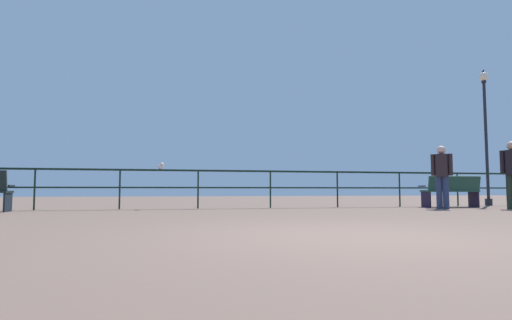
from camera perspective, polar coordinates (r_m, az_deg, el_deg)
ground_plane at (r=4.63m, az=12.53°, el=-10.13°), size 60.00×60.00×0.00m
pier_railing at (r=11.39m, az=-2.90°, el=-2.76°), size 18.10×0.05×1.04m
bench_near_left at (r=13.25m, az=25.26°, el=-3.68°), size 1.64×0.69×0.90m
lamppost_center at (r=15.48m, az=28.97°, el=4.29°), size 0.29×0.29×4.46m
person_by_bench at (r=12.02m, az=24.15°, el=-1.59°), size 0.42×0.40×1.66m
seagull_on_rail at (r=11.22m, az=-12.92°, el=-0.85°), size 0.20×0.36×0.17m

